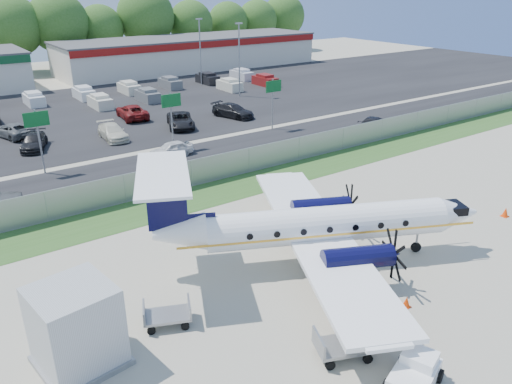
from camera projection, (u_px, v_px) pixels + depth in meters
ground at (323, 270)px, 25.53m from camera, size 170.00×170.00×0.00m
grass_verge at (206, 195)px, 34.56m from camera, size 170.00×4.00×0.02m
access_road at (162, 167)px, 39.83m from camera, size 170.00×8.00×0.02m
parking_lot at (81, 115)px, 55.65m from camera, size 170.00×32.00×0.02m
perimeter_fence at (192, 173)px, 35.68m from camera, size 120.00×0.06×1.99m
building_east at (191, 53)px, 85.02m from camera, size 44.40×12.40×5.24m
sign_left at (38, 128)px, 37.13m from camera, size 1.80×0.26×5.00m
sign_mid at (171, 108)px, 42.98m from camera, size 1.80×0.26×5.00m
sign_right at (273, 93)px, 48.83m from camera, size 1.80×0.26×5.00m
light_pole_ne at (239, 55)px, 62.76m from camera, size 0.90×0.35×9.09m
light_pole_se at (200, 47)px, 70.29m from camera, size 0.90×0.35×9.09m
tree_line at (16, 73)px, 81.26m from camera, size 112.00×6.00×14.00m
aircraft at (319, 225)px, 25.56m from camera, size 17.76×17.22×5.54m
pushback_tug at (415, 373)px, 18.01m from camera, size 2.59×2.26×1.22m
baggage_cart_near at (344, 345)px, 19.48m from camera, size 2.54×2.05×1.16m
baggage_cart_far at (167, 314)px, 21.33m from camera, size 2.33×1.90×1.06m
service_container at (76, 330)px, 18.74m from camera, size 3.39×3.39×3.34m
cone_nose at (505, 212)px, 31.32m from camera, size 0.42×0.42×0.60m
cone_port_wing at (406, 302)px, 22.56m from camera, size 0.37×0.37×0.53m
cone_starboard_wing at (300, 221)px, 30.12m from camera, size 0.43×0.43×0.60m
road_car_mid at (172, 156)px, 42.33m from camera, size 3.79×1.60×1.28m
road_car_east at (373, 130)px, 49.88m from camera, size 5.10×3.52×1.37m
parked_car_b at (35, 149)px, 44.23m from camera, size 3.38×4.95×1.33m
parked_car_c at (113, 139)px, 47.00m from camera, size 2.26×4.90×1.39m
parked_car_d at (181, 127)px, 50.83m from camera, size 4.20×5.82×1.47m
parked_car_e at (233, 117)px, 54.63m from camera, size 3.49×5.42×1.46m
parked_car_f at (14, 137)px, 47.62m from camera, size 3.65×5.39×1.37m
parked_car_g at (133, 118)px, 54.16m from camera, size 3.11×5.69×1.51m
far_parking_rows at (68, 106)px, 59.42m from camera, size 56.00×10.00×1.60m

